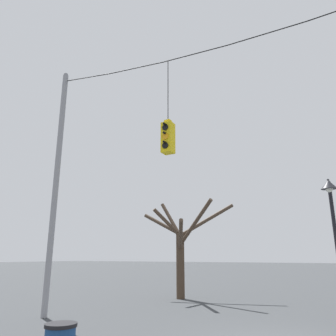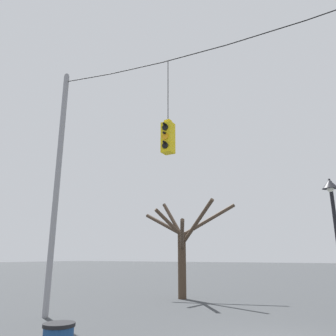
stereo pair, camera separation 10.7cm
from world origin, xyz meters
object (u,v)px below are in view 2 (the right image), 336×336
Objects in this scene: street_lamp at (334,212)px; bare_tree at (183,244)px; traffic_light_over_intersection at (168,137)px; utility_pole_left at (57,184)px.

street_lamp is 7.59m from bare_tree.
bare_tree is (-2.67, 6.45, -3.01)m from traffic_light_over_intersection.
bare_tree is at bearing 155.62° from street_lamp.
street_lamp is (4.21, 3.34, -2.20)m from traffic_light_over_intersection.
utility_pole_left is 7.04m from bare_tree.
traffic_light_over_intersection is 0.73× the size of street_lamp.
bare_tree reaches higher than street_lamp.
utility_pole_left is 9.54m from street_lamp.
street_lamp is at bearing 38.42° from traffic_light_over_intersection.
utility_pole_left reaches higher than traffic_light_over_intersection.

